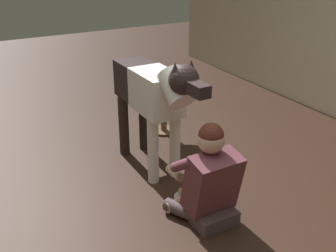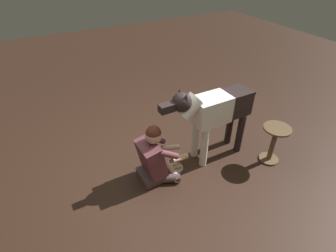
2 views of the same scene
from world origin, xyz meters
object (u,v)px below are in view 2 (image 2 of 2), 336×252
object	(u,v)px
large_dog	(214,111)
round_side_table	(274,141)
hot_dog_on_plate	(176,167)
person_sitting_on_floor	(155,158)

from	to	relation	value
large_dog	round_side_table	world-z (taller)	large_dog
large_dog	round_side_table	distance (m)	0.98
large_dog	round_side_table	xyz separation A→B (m)	(-0.72, 0.50, -0.45)
hot_dog_on_plate	round_side_table	distance (m)	1.42
hot_dog_on_plate	round_side_table	bearing A→B (deg)	159.39
round_side_table	hot_dog_on_plate	bearing A→B (deg)	-20.61
person_sitting_on_floor	hot_dog_on_plate	size ratio (longest dim) A/B	3.95
person_sitting_on_floor	large_dog	world-z (taller)	large_dog
large_dog	hot_dog_on_plate	xyz separation A→B (m)	(0.58, 0.01, -0.76)
person_sitting_on_floor	large_dog	bearing A→B (deg)	-179.13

